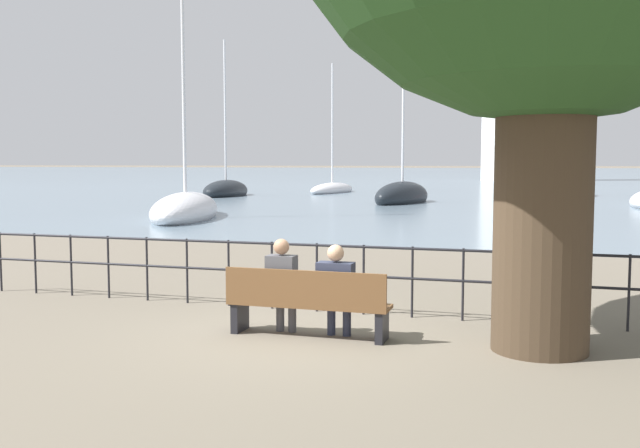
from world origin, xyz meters
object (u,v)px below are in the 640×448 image
sailboat_0 (186,210)px  sailboat_2 (226,191)px  park_bench (307,304)px  harbor_lighthouse (508,71)px  seated_person_left (282,282)px  sailboat_5 (402,196)px  seated_person_right (336,286)px  sailboat_3 (579,192)px  sailboat_1 (332,189)px

sailboat_0 → sailboat_2: (-6.64, 18.40, 0.02)m
park_bench → harbor_lighthouse: bearing=90.9°
park_bench → harbor_lighthouse: (-1.35, 84.29, 13.20)m
seated_person_left → sailboat_5: (-4.20, 31.01, -0.30)m
sailboat_0 → sailboat_2: sailboat_2 is taller
park_bench → seated_person_right: 0.44m
sailboat_0 → sailboat_3: (16.43, 26.03, -0.07)m
seated_person_right → sailboat_3: sailboat_3 is taller
sailboat_0 → harbor_lighthouse: size_ratio=0.37×
sailboat_1 → harbor_lighthouse: 44.50m
sailboat_0 → harbor_lighthouse: bearing=64.5°
sailboat_2 → sailboat_3: 24.30m
sailboat_5 → harbor_lighthouse: harbor_lighthouse is taller
sailboat_0 → sailboat_1: sailboat_0 is taller
park_bench → sailboat_1: size_ratio=0.22×
harbor_lighthouse → seated_person_left: bearing=-89.3°
sailboat_2 → sailboat_5: 13.94m
seated_person_left → sailboat_2: (-17.29, 35.83, -0.34)m
seated_person_right → harbor_lighthouse: 85.23m
seated_person_left → sailboat_1: size_ratio=0.13×
seated_person_right → sailboat_5: bearing=99.0°
seated_person_left → sailboat_3: 43.84m
seated_person_left → sailboat_2: 39.78m
park_bench → sailboat_3: (5.42, 43.54, -0.18)m
sailboat_1 → sailboat_3: sailboat_1 is taller
park_bench → sailboat_3: 43.87m
park_bench → sailboat_0: (-11.01, 17.51, -0.11)m
seated_person_right → sailboat_3: 43.75m
harbor_lighthouse → sailboat_1: bearing=-104.8°
park_bench → seated_person_left: seated_person_left is taller
sailboat_1 → harbor_lighthouse: (10.88, 41.02, 13.37)m
sailboat_0 → sailboat_2: 19.56m
sailboat_1 → harbor_lighthouse: harbor_lighthouse is taller
sailboat_0 → sailboat_3: bearing=40.5°
sailboat_1 → sailboat_5: bearing=-53.3°
sailboat_0 → harbor_lighthouse: (9.66, 66.78, 13.30)m
sailboat_1 → sailboat_2: sailboat_2 is taller
seated_person_right → seated_person_left: bearing=179.9°
seated_person_right → sailboat_0: size_ratio=0.11×
park_bench → seated_person_right: bearing=12.0°
seated_person_right → sailboat_2: size_ratio=0.11×
seated_person_right → harbor_lighthouse: (-1.72, 84.22, 12.97)m
sailboat_1 → sailboat_0: bearing=-82.7°
seated_person_right → sailboat_0: bearing=123.1°
sailboat_0 → sailboat_1: size_ratio=1.09×
sailboat_2 → sailboat_3: size_ratio=1.26×
sailboat_0 → seated_person_right: bearing=-74.1°
sailboat_2 → sailboat_5: (13.09, -4.81, 0.04)m
seated_person_left → seated_person_right: size_ratio=1.04×
seated_person_left → harbor_lighthouse: 85.21m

